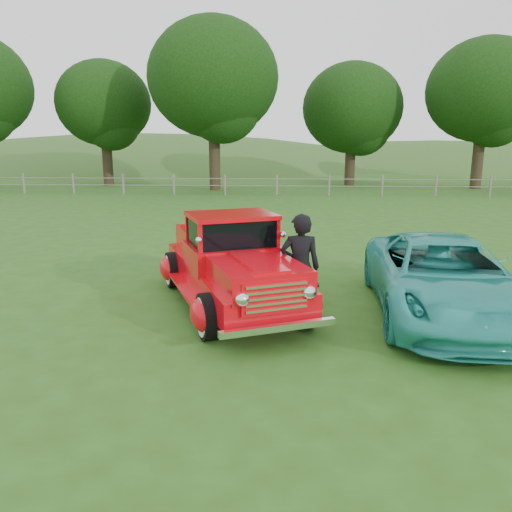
# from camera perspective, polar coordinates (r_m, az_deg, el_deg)

# --- Properties ---
(ground) EXTENTS (140.00, 140.00, 0.00)m
(ground) POSITION_cam_1_polar(r_m,az_deg,el_deg) (7.55, -0.87, -10.97)
(ground) COLOR #2B5015
(ground) RESTS_ON ground
(distant_hills) EXTENTS (116.00, 60.00, 18.00)m
(distant_hills) POSITION_cam_1_polar(r_m,az_deg,el_deg) (66.94, -0.56, 6.49)
(distant_hills) COLOR #2C5720
(distant_hills) RESTS_ON ground
(fence_line) EXTENTS (48.00, 0.12, 1.20)m
(fence_line) POSITION_cam_1_polar(r_m,az_deg,el_deg) (28.99, 2.39, 8.13)
(fence_line) COLOR slate
(fence_line) RESTS_ON ground
(tree_mid_west) EXTENTS (6.40, 6.40, 8.46)m
(tree_mid_west) POSITION_cam_1_polar(r_m,az_deg,el_deg) (37.14, -17.01, 16.31)
(tree_mid_west) COLOR #312518
(tree_mid_west) RESTS_ON ground
(tree_near_west) EXTENTS (8.00, 8.00, 10.42)m
(tree_near_west) POSITION_cam_1_polar(r_m,az_deg,el_deg) (32.41, -4.92, 19.58)
(tree_near_west) COLOR #312518
(tree_near_west) RESTS_ON ground
(tree_near_east) EXTENTS (6.80, 6.80, 8.33)m
(tree_near_east) POSITION_cam_1_polar(r_m,az_deg,el_deg) (36.22, 10.95, 16.24)
(tree_near_east) COLOR #312518
(tree_near_east) RESTS_ON ground
(tree_mid_east) EXTENTS (7.20, 7.20, 9.44)m
(tree_mid_east) POSITION_cam_1_polar(r_m,az_deg,el_deg) (36.24, 24.65, 16.81)
(tree_mid_east) COLOR #312518
(tree_mid_east) RESTS_ON ground
(red_pickup) EXTENTS (3.57, 5.27, 1.78)m
(red_pickup) POSITION_cam_1_polar(r_m,az_deg,el_deg) (9.40, -2.89, -0.99)
(red_pickup) COLOR black
(red_pickup) RESTS_ON ground
(teal_sedan) EXTENTS (2.61, 5.16, 1.40)m
(teal_sedan) POSITION_cam_1_polar(r_m,az_deg,el_deg) (9.46, 20.55, -2.35)
(teal_sedan) COLOR teal
(teal_sedan) RESTS_ON ground
(man) EXTENTS (0.69, 0.46, 1.89)m
(man) POSITION_cam_1_polar(r_m,az_deg,el_deg) (8.61, 5.05, -1.34)
(man) COLOR black
(man) RESTS_ON ground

